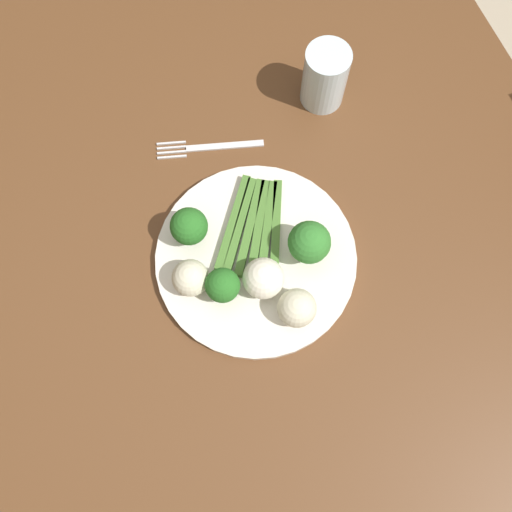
# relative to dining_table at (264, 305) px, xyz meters

# --- Properties ---
(ground_plane) EXTENTS (6.00, 6.00, 0.02)m
(ground_plane) POSITION_rel_dining_table_xyz_m (0.00, 0.00, -0.67)
(ground_plane) COLOR #B7A88E
(dining_table) EXTENTS (1.43, 1.04, 0.75)m
(dining_table) POSITION_rel_dining_table_xyz_m (0.00, 0.00, 0.00)
(dining_table) COLOR brown
(dining_table) RESTS_ON ground_plane
(plate) EXTENTS (0.29, 0.29, 0.01)m
(plate) POSITION_rel_dining_table_xyz_m (0.05, -0.01, 0.10)
(plate) COLOR silver
(plate) RESTS_ON dining_table
(asparagus_bundle) EXTENTS (0.17, 0.14, 0.01)m
(asparagus_bundle) POSITION_rel_dining_table_xyz_m (0.09, -0.02, 0.11)
(asparagus_bundle) COLOR #47752D
(asparagus_bundle) RESTS_ON plate
(broccoli_front_left) EXTENTS (0.06, 0.06, 0.07)m
(broccoli_front_left) POSITION_rel_dining_table_xyz_m (0.03, -0.08, 0.15)
(broccoli_front_left) COLOR #609E3D
(broccoli_front_left) RESTS_ON plate
(broccoli_back_right) EXTENTS (0.05, 0.05, 0.06)m
(broccoli_back_right) POSITION_rel_dining_table_xyz_m (0.02, 0.06, 0.14)
(broccoli_back_right) COLOR #568E33
(broccoli_back_right) RESTS_ON plate
(broccoli_front) EXTENTS (0.05, 0.05, 0.07)m
(broccoli_front) POSITION_rel_dining_table_xyz_m (0.11, 0.07, 0.14)
(broccoli_front) COLOR #568E33
(broccoli_front) RESTS_ON plate
(cauliflower_near_center) EXTENTS (0.05, 0.05, 0.05)m
(cauliflower_near_center) POSITION_rel_dining_table_xyz_m (-0.05, -0.03, 0.13)
(cauliflower_near_center) COLOR beige
(cauliflower_near_center) RESTS_ON plate
(cauliflower_edge) EXTENTS (0.06, 0.06, 0.06)m
(cauliflower_edge) POSITION_rel_dining_table_xyz_m (0.01, -0.00, 0.14)
(cauliflower_edge) COLOR white
(cauliflower_edge) RESTS_ON plate
(cauliflower_back) EXTENTS (0.05, 0.05, 0.05)m
(cauliflower_back) POSITION_rel_dining_table_xyz_m (0.05, 0.09, 0.13)
(cauliflower_back) COLOR beige
(cauliflower_back) RESTS_ON plate
(fork) EXTENTS (0.07, 0.16, 0.00)m
(fork) POSITION_rel_dining_table_xyz_m (0.24, -0.00, 0.09)
(fork) COLOR silver
(fork) RESTS_ON dining_table
(water_glass) EXTENTS (0.07, 0.07, 0.10)m
(water_glass) POSITION_rel_dining_table_xyz_m (0.26, -0.20, 0.14)
(water_glass) COLOR silver
(water_glass) RESTS_ON dining_table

